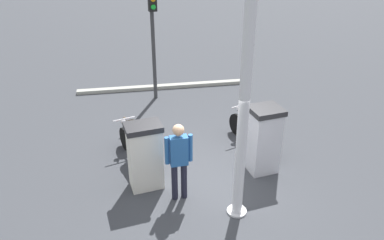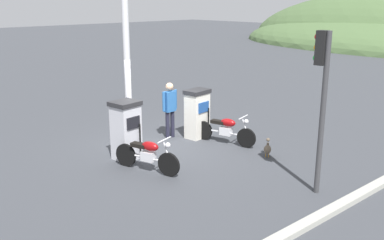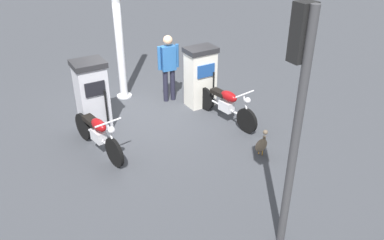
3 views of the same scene
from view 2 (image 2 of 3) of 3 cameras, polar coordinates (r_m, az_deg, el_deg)
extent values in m
plane|color=#383A3F|center=(13.00, -4.09, -3.40)|extent=(120.00, 120.00, 0.00)
cube|color=silver|center=(11.86, -8.67, -1.63)|extent=(0.65, 0.69, 1.49)
cube|color=black|center=(11.54, -7.73, -0.36)|extent=(0.07, 0.45, 0.32)
cube|color=#262628|center=(11.65, -8.83, 2.17)|extent=(0.71, 0.76, 0.12)
cylinder|color=black|center=(11.80, -6.83, -2.78)|extent=(0.05, 0.05, 0.97)
cube|color=silver|center=(13.56, 0.68, 0.58)|extent=(0.56, 0.74, 1.42)
cube|color=#1E478C|center=(13.32, 1.55, 1.69)|extent=(0.08, 0.48, 0.32)
cube|color=#262628|center=(13.38, 0.69, 3.77)|extent=(0.61, 0.81, 0.12)
cylinder|color=black|center=(13.60, 2.19, -0.32)|extent=(0.05, 0.05, 0.92)
cylinder|color=black|center=(10.71, -3.08, -5.88)|extent=(0.61, 0.23, 0.61)
cylinder|color=black|center=(11.45, -8.69, -4.59)|extent=(0.61, 0.23, 0.61)
cube|color=silver|center=(11.00, -5.79, -4.78)|extent=(0.40, 0.29, 0.24)
cylinder|color=silver|center=(11.05, -5.99, -4.98)|extent=(0.98, 0.32, 0.05)
ellipsoid|color=maroon|center=(10.87, -5.53, -3.46)|extent=(0.52, 0.34, 0.24)
cube|color=black|center=(11.07, -6.96, -3.31)|extent=(0.48, 0.31, 0.10)
cylinder|color=silver|center=(10.62, -3.28, -4.33)|extent=(0.26, 0.11, 0.57)
cylinder|color=silver|center=(10.56, -3.67, -2.63)|extent=(0.18, 0.55, 0.04)
sphere|color=silver|center=(10.55, -3.21, -3.33)|extent=(0.17, 0.17, 0.14)
cylinder|color=silver|center=(11.42, -7.54, -4.50)|extent=(0.55, 0.21, 0.07)
cylinder|color=black|center=(12.83, 7.16, -2.37)|extent=(0.59, 0.21, 0.59)
cylinder|color=black|center=(13.47, 1.53, -1.37)|extent=(0.59, 0.21, 0.59)
cube|color=silver|center=(13.08, 4.48, -1.48)|extent=(0.40, 0.28, 0.24)
cylinder|color=silver|center=(13.12, 4.28, -1.65)|extent=(1.07, 0.31, 0.05)
ellipsoid|color=maroon|center=(12.97, 4.78, -0.34)|extent=(0.52, 0.33, 0.24)
cube|color=black|center=(13.13, 3.46, -0.25)|extent=(0.48, 0.30, 0.10)
cylinder|color=silver|center=(12.76, 7.05, -1.06)|extent=(0.26, 0.10, 0.57)
cylinder|color=silver|center=(12.70, 6.77, 0.38)|extent=(0.17, 0.55, 0.04)
sphere|color=silver|center=(12.69, 7.16, -0.20)|extent=(0.17, 0.17, 0.14)
cylinder|color=silver|center=(13.47, 2.52, -1.30)|extent=(0.55, 0.20, 0.07)
cylinder|color=#1E1E2D|center=(13.70, -2.59, -0.51)|extent=(0.13, 0.13, 0.85)
cylinder|color=#1E1E2D|center=(13.57, -3.23, -0.67)|extent=(0.13, 0.13, 0.85)
cube|color=#265999|center=(13.44, -2.95, 2.46)|extent=(0.20, 0.36, 0.64)
cylinder|color=#265999|center=(13.59, -2.19, 2.76)|extent=(0.09, 0.09, 0.60)
cylinder|color=#265999|center=(13.29, -3.73, 2.43)|extent=(0.09, 0.09, 0.60)
sphere|color=tan|center=(13.35, -2.98, 4.41)|extent=(0.24, 0.24, 0.24)
ellipsoid|color=brown|center=(12.15, 9.90, -3.84)|extent=(0.40, 0.45, 0.23)
cylinder|color=brown|center=(12.27, 9.94, -3.32)|extent=(0.09, 0.09, 0.16)
sphere|color=brown|center=(12.25, 9.98, -2.58)|extent=(0.14, 0.14, 0.10)
cone|color=orange|center=(12.31, 10.00, -2.50)|extent=(0.08, 0.08, 0.05)
cone|color=brown|center=(11.97, 9.87, -3.97)|extent=(0.11, 0.11, 0.08)
cylinder|color=orange|center=(12.21, 9.68, -4.58)|extent=(0.03, 0.03, 0.11)
cylinder|color=orange|center=(12.21, 10.05, -4.60)|extent=(0.03, 0.03, 0.11)
cylinder|color=#38383A|center=(9.76, 16.80, 0.57)|extent=(0.13, 0.13, 3.61)
cube|color=black|center=(9.56, 16.71, 9.09)|extent=(0.22, 0.26, 0.72)
sphere|color=red|center=(9.58, 16.26, 10.46)|extent=(0.16, 0.16, 0.15)
sphere|color=orange|center=(9.60, 16.16, 9.16)|extent=(0.16, 0.16, 0.15)
sphere|color=green|center=(9.63, 16.06, 7.86)|extent=(0.16, 0.16, 0.15)
cylinder|color=silver|center=(13.15, -8.54, 7.36)|extent=(0.20, 0.20, 4.76)
cylinder|color=silver|center=(13.68, -8.14, -2.46)|extent=(0.40, 0.40, 0.04)
cube|color=#9E9E93|center=(9.68, 18.68, -10.76)|extent=(0.63, 6.06, 0.12)
camera|label=1|loc=(18.99, -13.49, 18.08)|focal=35.49mm
camera|label=3|loc=(5.35, 35.62, 16.45)|focal=36.50mm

